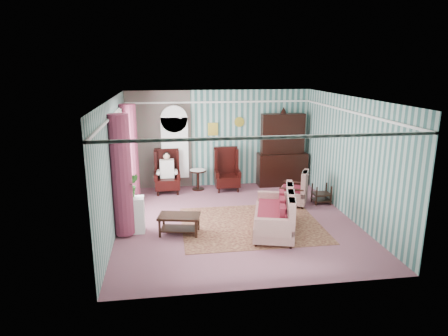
{
  "coord_description": "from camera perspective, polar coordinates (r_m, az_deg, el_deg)",
  "views": [
    {
      "loc": [
        -1.57,
        -8.77,
        3.62
      ],
      "look_at": [
        -0.21,
        0.6,
        1.16
      ],
      "focal_mm": 32.0,
      "sensor_mm": 36.0,
      "label": 1
    }
  ],
  "objects": [
    {
      "name": "wingback_right",
      "position": [
        11.74,
        0.44,
        -0.21
      ],
      "size": [
        0.76,
        0.8,
        1.25
      ],
      "primitive_type": "cube",
      "color": "black",
      "rests_on": "floor"
    },
    {
      "name": "plant_stand",
      "position": [
        9.1,
        -13.03,
        -6.55
      ],
      "size": [
        0.55,
        0.35,
        0.8
      ],
      "primitive_type": "cube",
      "color": "silver",
      "rests_on": "floor"
    },
    {
      "name": "rug",
      "position": [
        9.4,
        3.9,
        -8.09
      ],
      "size": [
        3.2,
        2.6,
        0.01
      ],
      "primitive_type": "cube",
      "color": "#48181C",
      "rests_on": "floor"
    },
    {
      "name": "potted_plant_b",
      "position": [
        8.96,
        -13.05,
        -2.43
      ],
      "size": [
        0.32,
        0.28,
        0.52
      ],
      "primitive_type": "imported",
      "rotation": [
        0.0,
        0.0,
        0.18
      ],
      "color": "#1B591E",
      "rests_on": "plant_stand"
    },
    {
      "name": "potted_plant_c",
      "position": [
        8.97,
        -13.52,
        -2.72
      ],
      "size": [
        0.3,
        0.3,
        0.44
      ],
      "primitive_type": "imported",
      "rotation": [
        0.0,
        0.0,
        -0.27
      ],
      "color": "#19511C",
      "rests_on": "plant_stand"
    },
    {
      "name": "round_side_table",
      "position": [
        11.88,
        -3.74,
        -1.7
      ],
      "size": [
        0.5,
        0.5,
        0.6
      ],
      "primitive_type": "cylinder",
      "color": "black",
      "rests_on": "floor"
    },
    {
      "name": "seated_woman",
      "position": [
        11.62,
        -8.13,
        -0.69
      ],
      "size": [
        0.44,
        0.4,
        1.18
      ],
      "primitive_type": null,
      "color": "white",
      "rests_on": "floor"
    },
    {
      "name": "sofa",
      "position": [
        8.96,
        7.14,
        -6.21
      ],
      "size": [
        1.37,
        2.07,
        0.92
      ],
      "primitive_type": "cube",
      "rotation": [
        0.0,
        0.0,
        1.31
      ],
      "color": "beige",
      "rests_on": "floor"
    },
    {
      "name": "coffee_table",
      "position": [
        8.9,
        -6.39,
        -8.02
      ],
      "size": [
        0.98,
        0.69,
        0.44
      ],
      "primitive_type": "cube",
      "rotation": [
        0.0,
        0.0,
        -0.2
      ],
      "color": "black",
      "rests_on": "floor"
    },
    {
      "name": "bookcase",
      "position": [
        11.88,
        -7.02,
        2.31
      ],
      "size": [
        0.8,
        0.28,
        2.24
      ],
      "primitive_type": "cube",
      "color": "white",
      "rests_on": "floor"
    },
    {
      "name": "dresser_hutch",
      "position": [
        12.25,
        8.38,
        2.92
      ],
      "size": [
        1.5,
        0.56,
        2.36
      ],
      "primitive_type": "cube",
      "color": "black",
      "rests_on": "floor"
    },
    {
      "name": "wingback_left",
      "position": [
        11.61,
        -8.13,
        -0.53
      ],
      "size": [
        0.76,
        0.8,
        1.25
      ],
      "primitive_type": "cube",
      "color": "black",
      "rests_on": "floor"
    },
    {
      "name": "floral_armchair",
      "position": [
        10.68,
        9.88,
        -2.67
      ],
      "size": [
        0.99,
        1.01,
        0.99
      ],
      "primitive_type": "cube",
      "rotation": [
        0.0,
        0.0,
        1.11
      ],
      "color": "beige",
      "rests_on": "floor"
    },
    {
      "name": "nest_table",
      "position": [
        11.0,
        13.74,
        -3.59
      ],
      "size": [
        0.45,
        0.38,
        0.54
      ],
      "primitive_type": "cube",
      "color": "black",
      "rests_on": "floor"
    },
    {
      "name": "potted_plant_a",
      "position": [
        8.77,
        -13.54,
        -3.17
      ],
      "size": [
        0.47,
        0.44,
        0.42
      ],
      "primitive_type": "imported",
      "rotation": [
        0.0,
        0.0,
        -0.35
      ],
      "color": "#1A4816",
      "rests_on": "plant_stand"
    },
    {
      "name": "floor",
      "position": [
        9.62,
        1.76,
        -7.55
      ],
      "size": [
        6.0,
        6.0,
        0.0
      ],
      "primitive_type": "plane",
      "color": "#8B5160",
      "rests_on": "ground"
    },
    {
      "name": "room_shell",
      "position": [
        9.14,
        -2.16,
        4.38
      ],
      "size": [
        5.53,
        6.02,
        2.91
      ],
      "color": "#3B6B64",
      "rests_on": "ground"
    }
  ]
}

